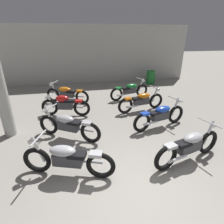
# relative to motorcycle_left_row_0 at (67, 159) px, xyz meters

# --- Properties ---
(ground_plane) EXTENTS (60.00, 60.00, 0.00)m
(ground_plane) POSITION_rel_motorcycle_left_row_0_xyz_m (1.49, -0.87, -0.45)
(ground_plane) COLOR gray
(back_wall) EXTENTS (13.09, 0.24, 3.60)m
(back_wall) POSITION_rel_motorcycle_left_row_0_xyz_m (1.49, 8.65, 1.35)
(back_wall) COLOR #B2B2AD
(back_wall) RESTS_ON ground
(motorcycle_left_row_0) EXTENTS (2.09, 0.94, 0.97)m
(motorcycle_left_row_0) POSITION_rel_motorcycle_left_row_0_xyz_m (0.00, 0.00, 0.00)
(motorcycle_left_row_0) COLOR black
(motorcycle_left_row_0) RESTS_ON ground
(motorcycle_left_row_1) EXTENTS (1.90, 1.24, 0.97)m
(motorcycle_left_row_1) POSITION_rel_motorcycle_left_row_0_xyz_m (-0.00, 1.66, 0.00)
(motorcycle_left_row_1) COLOR black
(motorcycle_left_row_1) RESTS_ON ground
(motorcycle_left_row_2) EXTENTS (1.92, 0.70, 0.88)m
(motorcycle_left_row_2) POSITION_rel_motorcycle_left_row_0_xyz_m (-0.14, 3.44, 0.01)
(motorcycle_left_row_2) COLOR black
(motorcycle_left_row_2) RESTS_ON ground
(motorcycle_left_row_3) EXTENTS (1.99, 1.11, 0.97)m
(motorcycle_left_row_3) POSITION_rel_motorcycle_left_row_0_xyz_m (-0.09, 4.94, 0.00)
(motorcycle_left_row_3) COLOR black
(motorcycle_left_row_3) RESTS_ON ground
(motorcycle_right_row_0) EXTENTS (2.12, 0.86, 0.97)m
(motorcycle_right_row_0) POSITION_rel_motorcycle_left_row_0_xyz_m (3.00, -0.11, 0.00)
(motorcycle_right_row_0) COLOR black
(motorcycle_right_row_0) RESTS_ON ground
(motorcycle_right_row_1) EXTENTS (2.13, 0.85, 0.97)m
(motorcycle_right_row_1) POSITION_rel_motorcycle_left_row_0_xyz_m (3.11, 1.76, 0.00)
(motorcycle_right_row_1) COLOR black
(motorcycle_right_row_1) RESTS_ON ground
(motorcycle_right_row_2) EXTENTS (2.15, 0.77, 0.97)m
(motorcycle_right_row_2) POSITION_rel_motorcycle_left_row_0_xyz_m (3.00, 3.29, 0.00)
(motorcycle_right_row_2) COLOR black
(motorcycle_right_row_2) RESTS_ON ground
(motorcycle_right_row_3) EXTENTS (2.13, 0.85, 0.97)m
(motorcycle_right_row_3) POSITION_rel_motorcycle_left_row_0_xyz_m (2.98, 4.88, 0.00)
(motorcycle_right_row_3) COLOR black
(motorcycle_right_row_3) RESTS_ON ground
(oil_drum) EXTENTS (0.59, 0.59, 0.85)m
(oil_drum) POSITION_rel_motorcycle_left_row_0_xyz_m (5.22, 7.51, -0.03)
(oil_drum) COLOR #1E722D
(oil_drum) RESTS_ON ground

